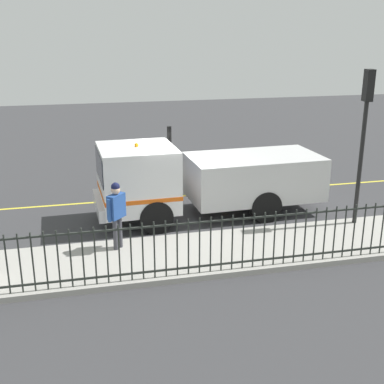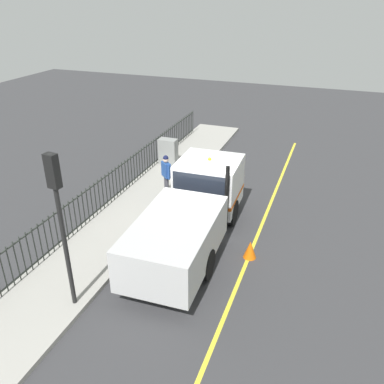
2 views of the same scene
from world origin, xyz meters
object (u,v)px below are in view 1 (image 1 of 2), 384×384
Objects in this scene: work_truck at (195,176)px; traffic_cone at (192,187)px; worker_standing at (116,209)px; traffic_light_near at (365,117)px.

work_truck reaches higher than traffic_cone.
traffic_cone is at bearing -13.14° from work_truck.
worker_standing is at bearing 128.48° from work_truck.
worker_standing is at bearing 99.69° from traffic_light_near.
worker_standing reaches higher than traffic_cone.
traffic_cone is (-4.01, -3.91, -2.92)m from traffic_light_near.
work_truck is 11.50× the size of traffic_cone.
traffic_cone is at bearing 52.06° from traffic_light_near.
traffic_light_near reaches higher than traffic_cone.
traffic_light_near is 7.16× the size of traffic_cone.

